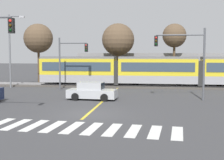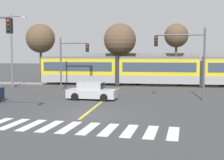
% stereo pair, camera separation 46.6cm
% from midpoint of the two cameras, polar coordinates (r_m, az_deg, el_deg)
% --- Properties ---
extents(ground_plane, '(200.00, 200.00, 0.00)m').
position_cam_midpoint_polar(ground_plane, '(20.54, -5.10, -6.25)').
color(ground_plane, '#3D3D3F').
extents(track_bed, '(120.00, 4.00, 0.18)m').
position_cam_midpoint_polar(track_bed, '(37.35, 1.04, -1.08)').
color(track_bed, '#4C4742').
rests_on(track_bed, ground).
extents(rail_near, '(120.00, 0.08, 0.10)m').
position_cam_midpoint_polar(rail_near, '(36.63, 0.89, -0.98)').
color(rail_near, '#939399').
rests_on(rail_near, track_bed).
extents(rail_far, '(120.00, 0.08, 0.10)m').
position_cam_midpoint_polar(rail_far, '(38.05, 1.17, -0.76)').
color(rail_far, '#939399').
rests_on(rail_far, track_bed).
extents(light_rail_tram, '(28.00, 2.64, 3.43)m').
position_cam_midpoint_polar(light_rail_tram, '(36.90, 7.95, 1.84)').
color(light_rail_tram, '#9E9EA3').
rests_on(light_rail_tram, track_bed).
extents(crosswalk_stripe_2, '(0.76, 2.83, 0.01)m').
position_cam_midpoint_polar(crosswalk_stripe_2, '(18.43, -17.77, -7.74)').
color(crosswalk_stripe_2, silver).
rests_on(crosswalk_stripe_2, ground).
extents(crosswalk_stripe_3, '(0.76, 2.83, 0.01)m').
position_cam_midpoint_polar(crosswalk_stripe_3, '(17.91, -14.70, -8.03)').
color(crosswalk_stripe_3, silver).
rests_on(crosswalk_stripe_3, ground).
extents(crosswalk_stripe_4, '(0.76, 2.83, 0.01)m').
position_cam_midpoint_polar(crosswalk_stripe_4, '(17.44, -11.45, -8.32)').
color(crosswalk_stripe_4, silver).
rests_on(crosswalk_stripe_4, ground).
extents(crosswalk_stripe_5, '(0.76, 2.83, 0.01)m').
position_cam_midpoint_polar(crosswalk_stripe_5, '(17.03, -8.03, -8.59)').
color(crosswalk_stripe_5, silver).
rests_on(crosswalk_stripe_5, ground).
extents(crosswalk_stripe_6, '(0.76, 2.83, 0.01)m').
position_cam_midpoint_polar(crosswalk_stripe_6, '(16.68, -4.45, -8.84)').
color(crosswalk_stripe_6, silver).
rests_on(crosswalk_stripe_6, ground).
extents(crosswalk_stripe_7, '(0.76, 2.83, 0.01)m').
position_cam_midpoint_polar(crosswalk_stripe_7, '(16.41, -0.72, -9.06)').
color(crosswalk_stripe_7, silver).
rests_on(crosswalk_stripe_7, ground).
extents(crosswalk_stripe_8, '(0.76, 2.83, 0.01)m').
position_cam_midpoint_polar(crosswalk_stripe_8, '(16.20, 3.12, -9.25)').
color(crosswalk_stripe_8, silver).
rests_on(crosswalk_stripe_8, ground).
extents(crosswalk_stripe_9, '(0.76, 2.83, 0.01)m').
position_cam_midpoint_polar(crosswalk_stripe_9, '(16.06, 7.05, -9.40)').
color(crosswalk_stripe_9, silver).
rests_on(crosswalk_stripe_9, ground).
extents(crosswalk_stripe_10, '(0.76, 2.83, 0.01)m').
position_cam_midpoint_polar(crosswalk_stripe_10, '(16.00, 11.02, -9.51)').
color(crosswalk_stripe_10, silver).
rests_on(crosswalk_stripe_10, ground).
extents(lane_centre_line, '(0.20, 16.97, 0.01)m').
position_cam_midpoint_polar(lane_centre_line, '(27.08, -1.78, -3.53)').
color(lane_centre_line, gold).
rests_on(lane_centre_line, ground).
extents(sedan_crossing, '(4.29, 2.10, 1.52)m').
position_cam_midpoint_polar(sedan_crossing, '(26.91, -4.17, -2.10)').
color(sedan_crossing, '#B7BABF').
rests_on(sedan_crossing, ground).
extents(traffic_light_mid_right, '(4.25, 0.38, 6.08)m').
position_cam_midpoint_polar(traffic_light_mid_right, '(27.01, 13.01, 4.82)').
color(traffic_light_mid_right, '#515459').
rests_on(traffic_light_mid_right, ground).
extents(traffic_light_far_left, '(3.25, 0.38, 5.67)m').
position_cam_midpoint_polar(traffic_light_far_left, '(34.35, -8.19, 4.32)').
color(traffic_light_far_left, '#515459').
rests_on(traffic_light_far_left, ground).
extents(street_lamp_west, '(1.97, 0.28, 8.40)m').
position_cam_midpoint_polar(street_lamp_west, '(37.88, -18.30, 5.81)').
color(street_lamp_west, slate).
rests_on(street_lamp_west, ground).
extents(bare_tree_far_west, '(3.98, 3.98, 8.03)m').
position_cam_midpoint_polar(bare_tree_far_west, '(44.19, -13.62, 7.39)').
color(bare_tree_far_west, brown).
rests_on(bare_tree_far_west, ground).
extents(bare_tree_west, '(4.29, 4.29, 7.94)m').
position_cam_midpoint_polar(bare_tree_west, '(41.59, 0.80, 7.37)').
color(bare_tree_west, brown).
rests_on(bare_tree_west, ground).
extents(bare_tree_east, '(3.12, 3.12, 7.87)m').
position_cam_midpoint_polar(bare_tree_east, '(41.89, 11.03, 7.90)').
color(bare_tree_east, brown).
rests_on(bare_tree_east, ground).
extents(building_backdrop_far, '(20.80, 6.00, 4.02)m').
position_cam_midpoint_polar(building_backdrop_far, '(45.90, 7.04, 2.39)').
color(building_backdrop_far, gray).
rests_on(building_backdrop_far, ground).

